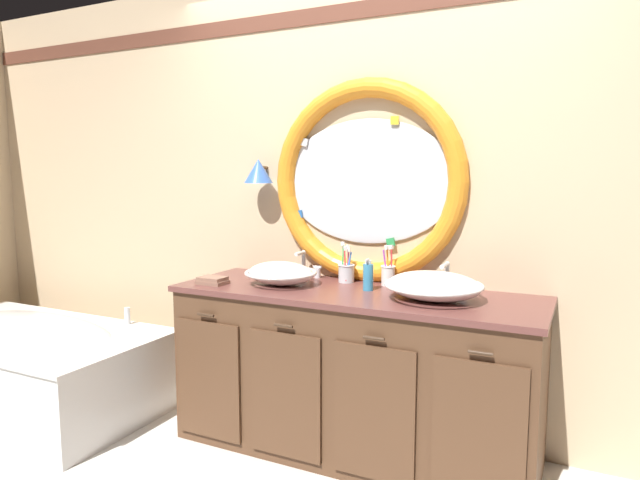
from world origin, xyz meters
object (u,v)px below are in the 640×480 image
(sink_basin_right, at_px, (434,286))
(toothbrush_holder_right, at_px, (388,274))
(folded_hand_towel, at_px, (212,281))
(toothbrush_holder_left, at_px, (346,272))
(sink_basin_left, at_px, (281,273))
(soap_dispenser, at_px, (368,276))
(bathtub, at_px, (27,360))

(sink_basin_right, bearing_deg, toothbrush_holder_right, 142.61)
(folded_hand_towel, bearing_deg, toothbrush_holder_left, 30.19)
(sink_basin_left, xyz_separation_m, folded_hand_towel, (-0.34, -0.15, -0.04))
(sink_basin_left, relative_size, toothbrush_holder_right, 1.78)
(toothbrush_holder_left, distance_m, toothbrush_holder_right, 0.24)
(sink_basin_left, bearing_deg, toothbrush_holder_right, 24.14)
(toothbrush_holder_left, relative_size, soap_dispenser, 1.35)
(toothbrush_holder_right, bearing_deg, folded_hand_towel, -156.08)
(bathtub, xyz_separation_m, soap_dispenser, (2.08, 0.44, 0.62))
(bathtub, distance_m, sink_basin_right, 2.54)
(sink_basin_left, relative_size, toothbrush_holder_left, 1.73)
(sink_basin_left, distance_m, toothbrush_holder_left, 0.36)
(toothbrush_holder_left, xyz_separation_m, toothbrush_holder_right, (0.24, 0.02, 0.00))
(bathtub, relative_size, folded_hand_towel, 10.99)
(sink_basin_left, xyz_separation_m, sink_basin_right, (0.83, 0.00, 0.01))
(bathtub, height_order, toothbrush_holder_right, toothbrush_holder_right)
(sink_basin_right, xyz_separation_m, toothbrush_holder_right, (-0.31, 0.24, -0.01))
(soap_dispenser, bearing_deg, bathtub, -168.04)
(toothbrush_holder_right, bearing_deg, sink_basin_right, -37.39)
(sink_basin_left, relative_size, folded_hand_towel, 2.52)
(sink_basin_right, xyz_separation_m, folded_hand_towel, (-1.17, -0.15, -0.05))
(sink_basin_right, distance_m, folded_hand_towel, 1.19)
(folded_hand_towel, bearing_deg, soap_dispenser, 15.07)
(toothbrush_holder_left, distance_m, soap_dispenser, 0.24)
(toothbrush_holder_left, height_order, soap_dispenser, toothbrush_holder_left)
(folded_hand_towel, bearing_deg, toothbrush_holder_right, 23.92)
(sink_basin_left, bearing_deg, toothbrush_holder_left, 36.99)
(toothbrush_holder_right, height_order, soap_dispenser, toothbrush_holder_right)
(sink_basin_right, bearing_deg, toothbrush_holder_left, 158.16)
(toothbrush_holder_right, distance_m, soap_dispenser, 0.17)
(bathtub, distance_m, toothbrush_holder_right, 2.30)
(bathtub, height_order, toothbrush_holder_left, toothbrush_holder_left)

